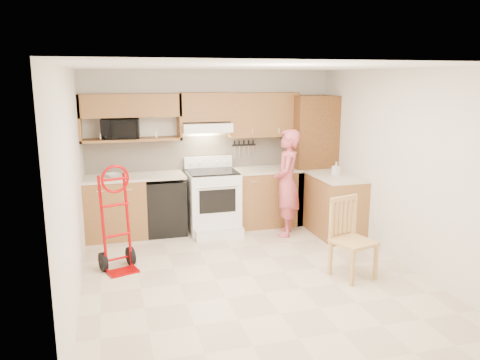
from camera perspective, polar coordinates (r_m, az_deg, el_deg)
name	(u,v)px	position (r m, az deg, el deg)	size (l,w,h in m)	color
floor	(251,276)	(5.94, 1.34, -11.53)	(4.00, 4.50, 0.02)	#C1AC90
ceiling	(252,66)	(5.44, 1.48, 13.58)	(4.00, 4.50, 0.02)	white
wall_back	(210,149)	(7.71, -3.58, 3.76)	(4.00, 0.02, 2.50)	beige
wall_front	(344,237)	(3.53, 12.41, -6.77)	(4.00, 0.02, 2.50)	beige
wall_left	(71,187)	(5.33, -19.72, -0.77)	(0.02, 4.50, 2.50)	beige
wall_right	(400,168)	(6.43, 18.79, 1.43)	(0.02, 4.50, 2.50)	beige
backsplash	(211,152)	(7.69, -3.54, 3.37)	(3.92, 0.03, 0.55)	beige
lower_cab_left	(115,208)	(7.40, -14.81, -3.33)	(0.90, 0.60, 0.90)	olive
dishwasher	(165,206)	(7.45, -9.02, -3.16)	(0.60, 0.60, 0.85)	black
lower_cab_right	(264,198)	(7.79, 2.96, -2.15)	(1.14, 0.60, 0.90)	olive
countertop_left	(134,177)	(7.30, -12.65, 0.37)	(1.50, 0.63, 0.04)	beige
countertop_right	(265,170)	(7.69, 3.00, 1.25)	(1.14, 0.63, 0.04)	beige
cab_return_right	(335,206)	(7.41, 11.36, -3.13)	(0.60, 1.00, 0.90)	olive
countertop_return	(336,176)	(7.30, 11.52, 0.43)	(0.63, 1.00, 0.04)	beige
pantry_tall	(311,159)	(7.96, 8.61, 2.46)	(0.70, 0.60, 2.10)	brown
upper_cab_left	(130,105)	(7.29, -13.11, 8.76)	(1.50, 0.33, 0.34)	olive
upper_shelf_mw	(132,139)	(7.34, -12.92, 4.79)	(1.50, 0.33, 0.04)	olive
upper_cab_center	(205,107)	(7.44, -4.28, 8.79)	(0.76, 0.33, 0.44)	olive
upper_cab_right	(263,115)	(7.70, 2.75, 7.88)	(1.14, 0.33, 0.70)	olive
range_hood	(206,127)	(7.40, -4.14, 6.37)	(0.76, 0.46, 0.14)	white
knife_strip	(244,149)	(7.79, 0.47, 3.80)	(0.40, 0.05, 0.29)	black
microwave	(121,128)	(7.31, -14.21, 6.05)	(0.55, 0.37, 0.30)	black
range	(214,196)	(7.38, -3.20, -1.98)	(0.78, 1.02, 1.14)	white
person	(287,183)	(7.21, 5.67, -0.37)	(0.60, 0.39, 1.63)	#C04D57
hand_truck	(118,224)	(6.07, -14.53, -5.16)	(0.48, 0.44, 1.22)	#9F0103
dining_chair	(354,239)	(5.88, 13.57, -6.93)	(0.44, 0.48, 0.98)	#B98845
soap_bottle	(336,168)	(7.29, 11.51, 1.38)	(0.09, 0.09, 0.20)	white
bowl	(113,175)	(7.28, -15.07, 0.58)	(0.21, 0.21, 0.05)	white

